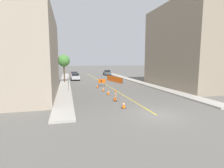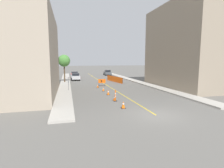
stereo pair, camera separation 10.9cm
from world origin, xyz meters
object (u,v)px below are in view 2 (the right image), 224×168
(parked_car_curb_mid, at_px, (75,75))
(parking_meter_far_curb, at_px, (68,79))
(traffic_cone_nearest, at_px, (123,105))
(delineator_post_front, at_px, (115,96))
(parked_car_curb_far, at_px, (107,73))
(traffic_cone_third, at_px, (108,92))
(traffic_cone_fourth, at_px, (103,89))
(parking_meter_near_curb, at_px, (68,83))
(parked_car_curb_near, at_px, (75,77))
(traffic_cone_fifth, at_px, (98,86))
(arrow_barricade_primary, at_px, (102,81))
(street_tree_left_near, at_px, (64,61))
(traffic_cone_second, at_px, (114,98))

(parked_car_curb_mid, xyz_separation_m, parking_meter_far_curb, (-1.64, -15.41, 0.35))
(traffic_cone_nearest, xyz_separation_m, delineator_post_front, (0.06, 2.94, 0.21))
(delineator_post_front, bearing_deg, parked_car_curb_far, 78.58)
(traffic_cone_third, bearing_deg, traffic_cone_fourth, 90.70)
(traffic_cone_nearest, relative_size, delineator_post_front, 0.54)
(parking_meter_near_curb, bearing_deg, parking_meter_far_curb, 90.00)
(parked_car_curb_near, bearing_deg, traffic_cone_nearest, -85.25)
(traffic_cone_fifth, xyz_separation_m, delineator_post_front, (0.23, -9.92, 0.23))
(arrow_barricade_primary, distance_m, parked_car_curb_far, 23.56)
(street_tree_left_near, bearing_deg, delineator_post_front, -72.89)
(arrow_barricade_primary, relative_size, parked_car_curb_near, 0.28)
(traffic_cone_fourth, height_order, parked_car_curb_mid, parked_car_curb_mid)
(traffic_cone_second, bearing_deg, parking_meter_near_curb, 122.47)
(traffic_cone_fifth, distance_m, parking_meter_far_curb, 5.62)
(traffic_cone_third, height_order, parking_meter_far_curb, parking_meter_far_curb)
(traffic_cone_second, relative_size, parking_meter_far_curb, 0.39)
(traffic_cone_nearest, xyz_separation_m, traffic_cone_fourth, (0.08, 9.58, -0.07))
(traffic_cone_second, bearing_deg, parked_car_curb_far, 78.45)
(delineator_post_front, bearing_deg, arrow_barricade_primary, 86.22)
(arrow_barricade_primary, xyz_separation_m, parking_meter_near_curb, (-5.58, -3.68, 0.28))
(traffic_cone_fourth, relative_size, traffic_cone_fifth, 0.86)
(parked_car_curb_far, xyz_separation_m, parking_meter_far_curb, (-11.73, -21.14, 0.35))
(arrow_barricade_primary, distance_m, parking_meter_near_curb, 6.69)
(traffic_cone_fifth, bearing_deg, street_tree_left_near, 123.59)
(traffic_cone_second, distance_m, parking_meter_far_curb, 13.71)
(traffic_cone_third, xyz_separation_m, delineator_post_front, (-0.06, -3.66, 0.23))
(parked_car_curb_near, relative_size, parked_car_curb_mid, 1.01)
(traffic_cone_fourth, bearing_deg, traffic_cone_nearest, -90.51)
(traffic_cone_fourth, distance_m, traffic_cone_fifth, 3.28)
(traffic_cone_nearest, relative_size, traffic_cone_fifth, 1.09)
(traffic_cone_nearest, xyz_separation_m, parking_meter_far_curb, (-4.76, 15.98, 0.82))
(delineator_post_front, xyz_separation_m, street_tree_left_near, (-5.49, 17.84, 3.78))
(traffic_cone_fifth, relative_size, parked_car_curb_near, 0.14)
(parking_meter_near_curb, bearing_deg, traffic_cone_fifth, 25.16)
(parked_car_curb_near, distance_m, parked_car_curb_far, 15.50)
(parking_meter_far_curb, bearing_deg, parked_car_curb_far, 60.98)
(parked_car_curb_mid, bearing_deg, traffic_cone_nearest, -85.84)
(delineator_post_front, bearing_deg, parked_car_curb_mid, 96.37)
(parked_car_curb_far, distance_m, parking_meter_near_curb, 28.92)
(parked_car_curb_near, relative_size, street_tree_left_near, 0.82)
(traffic_cone_fifth, height_order, parked_car_curb_far, parked_car_curb_far)
(parked_car_curb_far, relative_size, street_tree_left_near, 0.82)
(traffic_cone_third, distance_m, street_tree_left_near, 15.75)
(traffic_cone_fifth, bearing_deg, parking_meter_near_curb, -154.84)
(traffic_cone_third, relative_size, traffic_cone_fourth, 1.20)
(traffic_cone_fourth, relative_size, parked_car_curb_far, 0.12)
(parked_car_curb_mid, bearing_deg, parking_meter_near_curb, -96.05)
(arrow_barricade_primary, relative_size, street_tree_left_near, 0.23)
(traffic_cone_second, bearing_deg, traffic_cone_nearest, -90.46)
(traffic_cone_third, height_order, parked_car_curb_far, parked_car_curb_far)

